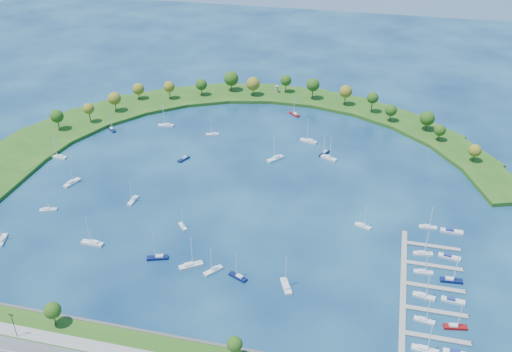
% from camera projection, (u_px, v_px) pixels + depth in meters
% --- Properties ---
extents(ground, '(700.00, 700.00, 0.00)m').
position_uv_depth(ground, '(244.00, 187.00, 280.03)').
color(ground, '#081B46').
rests_on(ground, ground).
extents(breakwater, '(286.74, 247.64, 2.00)m').
position_uv_depth(breakwater, '(188.00, 133.00, 329.65)').
color(breakwater, '#1D4E14').
rests_on(breakwater, ground).
extents(breakwater_trees, '(239.35, 95.23, 14.11)m').
position_uv_depth(breakwater_trees, '(262.00, 96.00, 353.89)').
color(breakwater_trees, '#382314').
rests_on(breakwater_trees, breakwater).
extents(harbor_tower, '(2.60, 2.60, 4.58)m').
position_uv_depth(harbor_tower, '(277.00, 89.00, 379.25)').
color(harbor_tower, gray).
rests_on(harbor_tower, breakwater).
extents(dock_system, '(24.28, 82.00, 1.60)m').
position_uv_depth(dock_system, '(423.00, 297.00, 211.57)').
color(dock_system, gray).
rests_on(dock_system, ground).
extents(moored_boat_0, '(5.12, 9.06, 12.85)m').
position_uv_depth(moored_boat_0, '(2.00, 240.00, 241.21)').
color(moored_boat_0, silver).
rests_on(moored_boat_0, ground).
extents(moored_boat_1, '(9.44, 3.90, 13.47)m').
position_uv_depth(moored_boat_1, '(166.00, 125.00, 338.98)').
color(moored_boat_1, silver).
rests_on(moored_boat_1, ground).
extents(moored_boat_2, '(5.01, 7.79, 11.14)m').
position_uv_depth(moored_boat_2, '(184.00, 158.00, 303.26)').
color(moored_boat_2, '#0A1341').
rests_on(moored_boat_2, ground).
extents(moored_boat_3, '(2.54, 8.20, 11.94)m').
position_uv_depth(moored_boat_3, '(133.00, 200.00, 268.09)').
color(moored_boat_3, silver).
rests_on(moored_boat_3, ground).
extents(moored_boat_4, '(8.40, 9.61, 14.73)m').
position_uv_depth(moored_boat_4, '(275.00, 158.00, 303.15)').
color(moored_boat_4, silver).
rests_on(moored_boat_4, ground).
extents(moored_boat_5, '(9.40, 3.13, 13.62)m').
position_uv_depth(moored_boat_5, '(58.00, 157.00, 304.94)').
color(moored_boat_5, silver).
rests_on(moored_boat_5, ground).
extents(moored_boat_6, '(8.14, 5.25, 11.65)m').
position_uv_depth(moored_boat_6, '(238.00, 276.00, 220.96)').
color(moored_boat_6, '#0A1341').
rests_on(moored_boat_6, ground).
extents(moored_boat_7, '(6.86, 7.89, 12.07)m').
position_uv_depth(moored_boat_7, '(213.00, 270.00, 224.15)').
color(moored_boat_7, silver).
rests_on(moored_boat_7, ground).
extents(moored_boat_8, '(6.71, 6.31, 10.59)m').
position_uv_depth(moored_boat_8, '(112.00, 129.00, 334.20)').
color(moored_boat_8, '#0A1341').
rests_on(moored_boat_8, ground).
extents(moored_boat_9, '(7.96, 4.89, 11.33)m').
position_uv_depth(moored_boat_9, '(48.00, 209.00, 261.31)').
color(moored_boat_9, silver).
rests_on(moored_boat_9, ground).
extents(moored_boat_10, '(9.69, 3.04, 14.10)m').
position_uv_depth(moored_boat_10, '(92.00, 243.00, 239.31)').
color(moored_boat_10, silver).
rests_on(moored_boat_10, ground).
extents(moored_boat_11, '(9.14, 5.75, 13.04)m').
position_uv_depth(moored_boat_11, '(329.00, 158.00, 304.00)').
color(moored_boat_11, silver).
rests_on(moored_boat_11, ground).
extents(moored_boat_12, '(7.64, 6.91, 11.86)m').
position_uv_depth(moored_boat_12, '(295.00, 114.00, 352.96)').
color(moored_boat_12, maroon).
rests_on(moored_boat_12, ground).
extents(moored_boat_13, '(9.52, 7.78, 14.27)m').
position_uv_depth(moored_boat_13, '(191.00, 265.00, 226.64)').
color(moored_boat_13, silver).
rests_on(moored_boat_13, ground).
extents(moored_boat_14, '(10.13, 4.96, 14.35)m').
position_uv_depth(moored_boat_14, '(309.00, 141.00, 321.04)').
color(moored_boat_14, silver).
rests_on(moored_boat_14, ground).
extents(moored_boat_15, '(7.82, 4.51, 11.09)m').
position_uv_depth(moored_boat_15, '(363.00, 225.00, 250.29)').
color(moored_boat_15, silver).
rests_on(moored_boat_15, ground).
extents(moored_boat_16, '(9.02, 5.19, 12.79)m').
position_uv_depth(moored_boat_16, '(158.00, 257.00, 231.12)').
color(moored_boat_16, '#0A1341').
rests_on(moored_boat_16, ground).
extents(moored_boat_17, '(5.40, 9.87, 13.98)m').
position_uv_depth(moored_boat_17, '(72.00, 182.00, 281.86)').
color(moored_boat_17, silver).
rests_on(moored_boat_17, ground).
extents(moored_boat_18, '(5.24, 8.54, 12.16)m').
position_uv_depth(moored_boat_18, '(324.00, 153.00, 308.78)').
color(moored_boat_18, '#0A1341').
rests_on(moored_boat_18, ground).
extents(moored_boat_19, '(5.59, 5.94, 9.37)m').
position_uv_depth(moored_boat_19, '(183.00, 226.00, 250.17)').
color(moored_boat_19, silver).
rests_on(moored_boat_19, ground).
extents(moored_boat_20, '(6.35, 9.65, 13.84)m').
position_uv_depth(moored_boat_20, '(286.00, 286.00, 216.05)').
color(moored_boat_20, silver).
rests_on(moored_boat_20, ground).
extents(moored_boat_21, '(7.65, 4.39, 10.85)m').
position_uv_depth(moored_boat_21, '(212.00, 134.00, 328.95)').
color(moored_boat_21, silver).
rests_on(moored_boat_21, ground).
extents(docked_boat_0, '(9.17, 3.46, 13.15)m').
position_uv_depth(docked_boat_0, '(425.00, 349.00, 189.04)').
color(docked_boat_0, silver).
rests_on(docked_boat_0, ground).
extents(docked_boat_2, '(7.55, 3.18, 10.75)m').
position_uv_depth(docked_boat_2, '(424.00, 320.00, 200.81)').
color(docked_boat_2, silver).
rests_on(docked_boat_2, ground).
extents(docked_boat_3, '(8.44, 3.63, 12.01)m').
position_uv_depth(docked_boat_3, '(455.00, 326.00, 198.12)').
color(docked_boat_3, maroon).
rests_on(docked_boat_3, ground).
extents(docked_boat_4, '(8.52, 3.65, 12.13)m').
position_uv_depth(docked_boat_4, '(424.00, 296.00, 211.48)').
color(docked_boat_4, silver).
rests_on(docked_boat_4, ground).
extents(docked_boat_5, '(8.70, 3.10, 1.74)m').
position_uv_depth(docked_boat_5, '(453.00, 301.00, 209.56)').
color(docked_boat_5, silver).
rests_on(docked_boat_5, ground).
extents(docked_boat_6, '(7.61, 2.60, 11.00)m').
position_uv_depth(docked_boat_6, '(423.00, 271.00, 223.41)').
color(docked_boat_6, silver).
rests_on(docked_boat_6, ground).
extents(docked_boat_7, '(8.68, 3.07, 12.51)m').
position_uv_depth(docked_boat_7, '(451.00, 280.00, 219.12)').
color(docked_boat_7, '#0A1341').
rests_on(docked_boat_7, ground).
extents(docked_boat_8, '(8.16, 3.39, 11.64)m').
position_uv_depth(docked_boat_8, '(423.00, 253.00, 233.43)').
color(docked_boat_8, silver).
rests_on(docked_boat_8, ground).
extents(docked_boat_9, '(9.15, 3.96, 1.81)m').
position_uv_depth(docked_boat_9, '(449.00, 257.00, 231.62)').
color(docked_boat_9, silver).
rests_on(docked_boat_9, ground).
extents(docked_boat_10, '(7.83, 2.72, 11.31)m').
position_uv_depth(docked_boat_10, '(428.00, 226.00, 249.53)').
color(docked_boat_10, silver).
rests_on(docked_boat_10, ground).
extents(docked_boat_11, '(9.61, 2.84, 1.95)m').
position_uv_depth(docked_boat_11, '(451.00, 231.00, 246.75)').
color(docked_boat_11, silver).
rests_on(docked_boat_11, ground).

